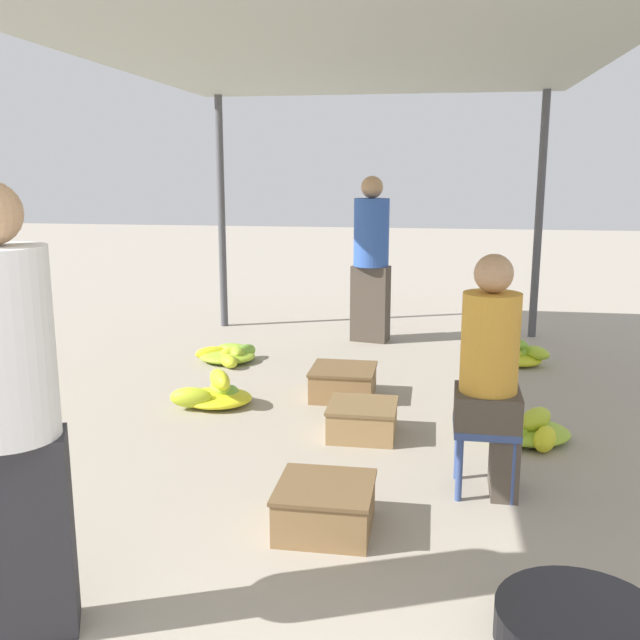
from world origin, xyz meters
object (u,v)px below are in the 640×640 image
(basin_black, at_px, (582,628))
(banana_pile_left_1, at_px, (229,355))
(banana_pile_right_0, at_px, (524,429))
(vendor_seated, at_px, (492,373))
(crate_near, at_px, (343,382))
(crate_mid, at_px, (363,420))
(stool, at_px, (485,436))
(vendor_foreground, at_px, (8,412))
(crate_far, at_px, (325,507))
(banana_pile_right_1, at_px, (518,355))
(shopper_walking_mid, at_px, (371,257))
(banana_pile_left_0, at_px, (215,394))

(basin_black, relative_size, banana_pile_left_1, 1.11)
(banana_pile_left_1, xyz_separation_m, banana_pile_right_0, (2.40, -1.54, 0.01))
(basin_black, bearing_deg, vendor_seated, 101.63)
(banana_pile_left_1, bearing_deg, crate_near, -36.74)
(vendor_seated, distance_m, crate_mid, 1.17)
(banana_pile_left_1, height_order, banana_pile_right_0, banana_pile_right_0)
(stool, bearing_deg, vendor_foreground, -139.54)
(vendor_seated, distance_m, banana_pile_right_0, 1.04)
(crate_mid, xyz_separation_m, crate_far, (-0.05, -1.27, 0.01))
(basin_black, bearing_deg, crate_mid, 117.08)
(stool, distance_m, banana_pile_right_0, 0.89)
(vendor_seated, distance_m, banana_pile_left_1, 3.22)
(vendor_foreground, bearing_deg, banana_pile_right_1, 61.87)
(vendor_seated, xyz_separation_m, basin_black, (0.26, -1.24, -0.60))
(stool, relative_size, banana_pile_right_0, 0.65)
(banana_pile_right_1, bearing_deg, shopper_walking_mid, 153.02)
(banana_pile_left_1, xyz_separation_m, crate_near, (1.15, -0.86, 0.05))
(vendor_seated, height_order, basin_black, vendor_seated)
(banana_pile_left_1, relative_size, banana_pile_right_1, 1.02)
(vendor_seated, bearing_deg, crate_near, 123.11)
(basin_black, distance_m, banana_pile_left_0, 3.20)
(shopper_walking_mid, bearing_deg, crate_near, -91.01)
(banana_pile_left_0, relative_size, banana_pile_left_1, 1.00)
(banana_pile_right_1, bearing_deg, crate_far, -111.13)
(crate_near, height_order, crate_mid, crate_near)
(vendor_seated, relative_size, shopper_walking_mid, 0.78)
(vendor_foreground, height_order, basin_black, vendor_foreground)
(crate_near, xyz_separation_m, crate_far, (0.18, -2.04, -0.00))
(vendor_foreground, relative_size, banana_pile_left_1, 2.96)
(shopper_walking_mid, bearing_deg, stool, -74.67)
(banana_pile_left_1, bearing_deg, vendor_seated, -47.92)
(crate_near, height_order, shopper_walking_mid, shopper_walking_mid)
(basin_black, relative_size, crate_mid, 1.42)
(basin_black, xyz_separation_m, banana_pile_left_1, (-2.37, 3.59, -0.00))
(crate_far, bearing_deg, basin_black, -33.32)
(vendor_seated, height_order, crate_mid, vendor_seated)
(shopper_walking_mid, bearing_deg, crate_mid, -85.80)
(stool, distance_m, shopper_walking_mid, 3.52)
(stool, relative_size, banana_pile_left_1, 0.68)
(basin_black, xyz_separation_m, banana_pile_right_1, (0.19, 3.90, 0.03))
(banana_pile_left_1, distance_m, banana_pile_right_0, 2.86)
(banana_pile_right_1, bearing_deg, vendor_foreground, -118.13)
(vendor_foreground, relative_size, banana_pile_right_1, 3.01)
(vendor_foreground, height_order, crate_mid, vendor_foreground)
(crate_far, bearing_deg, banana_pile_right_1, 68.87)
(vendor_foreground, xyz_separation_m, stool, (1.76, 1.50, -0.55))
(crate_mid, bearing_deg, banana_pile_right_0, 5.13)
(banana_pile_left_0, height_order, crate_far, banana_pile_left_0)
(vendor_seated, xyz_separation_m, banana_pile_right_1, (0.44, 2.65, -0.57))
(vendor_foreground, xyz_separation_m, shopper_walking_mid, (0.84, 4.86, -0.01))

